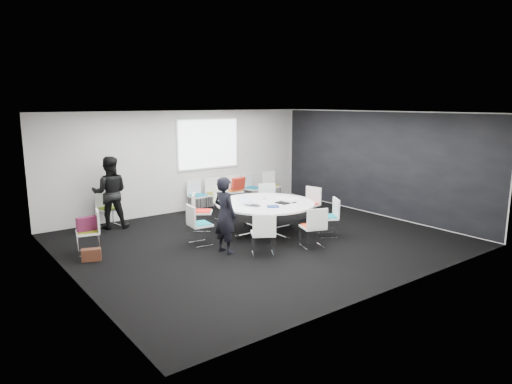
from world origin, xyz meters
TOP-DOWN VIEW (x-y plane):
  - room_shell at (0.09, 0.00)m, footprint 8.08×7.08m
  - conference_table at (0.44, 0.36)m, footprint 2.29×2.29m
  - projection_screen at (0.80, 3.46)m, footprint 1.90×0.03m
  - chair_ring_a at (1.97, 0.50)m, footprint 0.53×0.54m
  - chair_ring_b at (1.41, 1.48)m, footprint 0.62×0.61m
  - chair_ring_c at (0.38, 2.00)m, footprint 0.48×0.47m
  - chair_ring_d at (-0.62, 1.46)m, footprint 0.63×0.64m
  - chair_ring_e at (-1.25, 0.49)m, footprint 0.49×0.50m
  - chair_ring_f at (-0.57, -0.87)m, footprint 0.63×0.62m
  - chair_ring_g at (0.56, -1.12)m, footprint 0.58×0.58m
  - chair_ring_h at (1.40, -0.71)m, footprint 0.62×0.62m
  - chair_back_a at (0.25, 3.17)m, footprint 0.50×0.49m
  - chair_back_b at (0.77, 3.12)m, footprint 0.54×0.53m
  - chair_back_c at (1.47, 3.17)m, footprint 0.55×0.54m
  - chair_back_d at (2.14, 3.16)m, footprint 0.57×0.57m
  - chair_back_e at (2.88, 3.17)m, footprint 0.54×0.53m
  - chair_spare_left at (-3.33, 1.34)m, footprint 0.54×0.55m
  - chair_person_back at (-2.30, 3.12)m, footprint 0.52×0.51m
  - person_main at (-1.09, -0.28)m, footprint 0.45×0.62m
  - person_back at (-2.30, 2.95)m, footprint 1.05×0.95m
  - laptop at (0.04, 0.28)m, footprint 0.37×0.42m
  - laptop_lid at (-0.09, 0.40)m, footprint 0.14×0.28m
  - notebook_black at (0.71, 0.05)m, footprint 0.28×0.34m
  - tablet_folio at (0.29, -0.11)m, footprint 0.33×0.30m
  - papers_right at (1.07, 0.54)m, footprint 0.36×0.36m
  - papers_front at (1.21, 0.29)m, footprint 0.34×0.28m
  - cup at (0.59, 0.60)m, footprint 0.08×0.08m
  - phone at (0.96, -0.06)m, footprint 0.15×0.09m
  - maroon_bag at (-3.35, 1.34)m, footprint 0.41×0.17m
  - brown_bag at (-3.45, 0.85)m, footprint 0.39×0.27m
  - red_jacket at (1.46, 2.94)m, footprint 0.45×0.20m

SIDE VIEW (x-z plane):
  - brown_bag at x=-3.45m, z-range 0.00..0.24m
  - chair_ring_a at x=1.97m, z-range -0.16..0.72m
  - chair_ring_b at x=1.41m, z-range -0.16..0.72m
  - chair_ring_c at x=0.38m, z-range -0.16..0.72m
  - chair_ring_d at x=-0.62m, z-range -0.16..0.72m
  - chair_ring_e at x=-1.25m, z-range -0.16..0.72m
  - chair_ring_f at x=-0.57m, z-range -0.16..0.72m
  - chair_ring_g at x=0.56m, z-range -0.16..0.72m
  - chair_ring_h at x=1.40m, z-range -0.16..0.72m
  - chair_back_a at x=0.25m, z-range -0.16..0.72m
  - chair_back_b at x=0.77m, z-range -0.16..0.72m
  - chair_back_c at x=1.47m, z-range -0.16..0.72m
  - chair_back_d at x=2.14m, z-range -0.16..0.72m
  - chair_back_e at x=2.88m, z-range -0.16..0.72m
  - chair_spare_left at x=-3.33m, z-range -0.16..0.72m
  - chair_person_back at x=-2.30m, z-range -0.16..0.72m
  - conference_table at x=0.44m, z-range 0.18..0.91m
  - maroon_bag at x=-3.35m, z-range 0.48..0.76m
  - red_jacket at x=1.46m, z-range 0.52..0.88m
  - papers_right at x=1.07m, z-range 0.73..0.73m
  - papers_front at x=1.21m, z-range 0.73..0.73m
  - phone at x=0.96m, z-range 0.73..0.74m
  - notebook_black at x=0.71m, z-range 0.73..0.75m
  - tablet_folio at x=0.29m, z-range 0.73..0.76m
  - laptop at x=0.04m, z-range 0.73..0.76m
  - cup at x=0.59m, z-range 0.73..0.82m
  - person_main at x=-1.09m, z-range 0.00..1.57m
  - laptop_lid at x=-0.09m, z-range 0.75..0.97m
  - person_back at x=-2.30m, z-range 0.00..1.76m
  - room_shell at x=0.09m, z-range -0.04..2.84m
  - projection_screen at x=0.80m, z-range 1.17..2.53m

